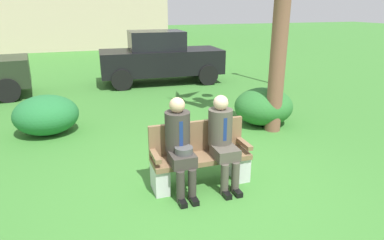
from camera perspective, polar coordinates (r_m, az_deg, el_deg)
ground_plane at (r=4.83m, az=2.60°, el=-11.77°), size 80.00×80.00×0.00m
park_bench at (r=4.84m, az=1.33°, el=-6.34°), size 1.40×0.44×0.90m
seated_man_left at (r=4.50m, az=-2.10°, el=-3.69°), size 0.34×0.72×1.32m
seated_man_right at (r=4.71m, az=5.17°, el=-2.83°), size 0.34×0.72×1.30m
shrub_near_bench at (r=7.30m, az=-23.40°, el=0.80°), size 1.25×1.14×0.78m
shrub_mid_lawn at (r=7.41m, az=11.98°, el=2.27°), size 1.26×1.16×0.79m
parked_car_far at (r=11.26m, az=-5.38°, el=10.49°), size 3.98×1.87×1.68m
street_lamp at (r=11.26m, az=14.20°, el=16.79°), size 0.24×0.24×3.52m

